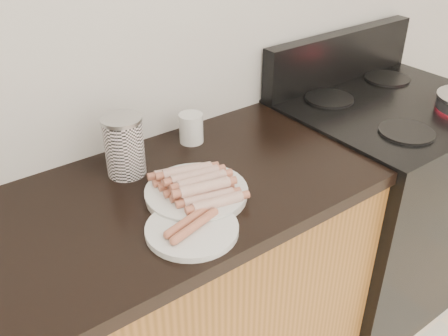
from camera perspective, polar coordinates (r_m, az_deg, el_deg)
wall_back at (r=1.53m, az=-7.44°, el=17.51°), size 4.00×0.04×2.60m
stove at (r=2.16m, az=16.96°, el=-4.01°), size 0.76×0.65×0.91m
stove_panel at (r=2.07m, az=13.12°, el=12.27°), size 0.76×0.06×0.20m
burner_near_left at (r=1.73m, az=20.15°, el=3.88°), size 0.18×0.18×0.01m
burner_far_left at (r=1.91m, az=11.93°, el=7.78°), size 0.18×0.18×0.01m
burner_far_right at (r=2.17m, az=18.13°, el=9.70°), size 0.18×0.18×0.01m
main_plate at (r=1.33m, az=-3.16°, el=-2.97°), size 0.32×0.32×0.02m
side_plate at (r=1.21m, az=-3.68°, el=-7.00°), size 0.25×0.25×0.02m
hotdog_pile at (r=1.32m, az=-3.20°, el=-1.81°), size 0.14×0.25×0.05m
plain_sausages at (r=1.20m, az=-3.71°, el=-6.29°), size 0.14×0.08×0.02m
canister at (r=1.42m, az=-11.33°, el=2.49°), size 0.11×0.11×0.18m
mug at (r=1.59m, az=-3.77°, el=4.57°), size 0.10×0.10×0.10m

